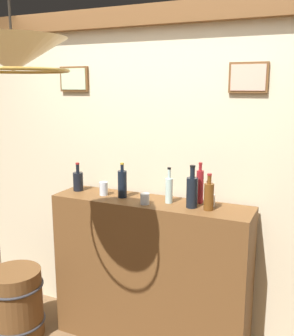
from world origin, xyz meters
TOP-DOWN VIEW (x-y plane):
  - panelled_rear_partition at (-0.00, 1.10)m, footprint 3.41×0.15m
  - bar_shelf_unit at (0.00, 0.84)m, footprint 1.47×0.35m
  - liquor_bottle_whiskey at (0.44, 0.81)m, footprint 0.07×0.07m
  - liquor_bottle_sherry at (-0.63, 0.87)m, footprint 0.08×0.08m
  - liquor_bottle_scotch at (0.32, 0.82)m, footprint 0.08×0.08m
  - liquor_bottle_port at (0.34, 0.95)m, footprint 0.05×0.05m
  - liquor_bottle_gin at (0.14, 0.86)m, footprint 0.05×0.05m
  - liquor_bottle_tequila at (-0.22, 0.84)m, footprint 0.07×0.07m
  - glass_tumbler_rocks at (0.42, 0.91)m, footprint 0.06×0.06m
  - glass_tumbler_highball at (0.00, 0.76)m, footprint 0.06×0.06m
  - glass_tumbler_shot at (-0.38, 0.84)m, footprint 0.06×0.06m
  - pendant_lamp at (-0.30, -0.11)m, footprint 0.54×0.54m
  - wooden_barrel at (-0.99, 0.50)m, footprint 0.44×0.44m

SIDE VIEW (x-z plane):
  - wooden_barrel at x=-0.99m, z-range 0.00..0.54m
  - bar_shelf_unit at x=0.00m, z-range 0.00..1.14m
  - glass_tumbler_rocks at x=0.42m, z-range 1.14..1.21m
  - glass_tumbler_highball at x=0.00m, z-range 1.14..1.21m
  - glass_tumbler_shot at x=-0.38m, z-range 1.14..1.24m
  - liquor_bottle_sherry at x=-0.63m, z-range 1.10..1.33m
  - liquor_bottle_whiskey at x=0.44m, z-range 1.11..1.36m
  - liquor_bottle_gin at x=0.14m, z-range 1.11..1.36m
  - liquor_bottle_tequila at x=-0.22m, z-range 1.11..1.37m
  - liquor_bottle_scotch at x=0.32m, z-range 1.10..1.39m
  - liquor_bottle_port at x=0.34m, z-range 1.11..1.40m
  - panelled_rear_partition at x=0.00m, z-range 0.08..2.59m
  - pendant_lamp at x=-0.30m, z-range 1.78..2.38m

